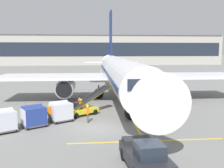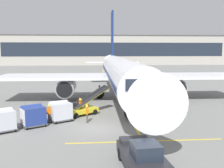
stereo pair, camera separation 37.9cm
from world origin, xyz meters
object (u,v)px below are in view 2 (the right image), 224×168
(ground_crew_marshaller, at_px, (87,112))
(safety_cone_nose_mark, at_px, (80,99))
(pushback_tug, at_px, (142,156))
(safety_cone_wingtip, at_px, (87,103))
(ground_crew_by_carts, at_px, (49,112))
(belt_loader, at_px, (83,107))
(baggage_cart_lead, at_px, (60,111))
(baggage_cart_third, at_px, (2,120))
(safety_cone_engine_keepout, at_px, (67,101))
(baggage_cart_second, at_px, (33,116))
(parked_airplane, at_px, (120,73))
(ground_crew_by_loader, at_px, (81,106))

(ground_crew_marshaller, relative_size, safety_cone_nose_mark, 2.82)
(pushback_tug, relative_size, safety_cone_wingtip, 7.02)
(safety_cone_wingtip, bearing_deg, ground_crew_by_carts, -114.40)
(belt_loader, xyz_separation_m, ground_crew_marshaller, (0.42, -3.08, 0.15))
(baggage_cart_lead, xyz_separation_m, ground_crew_marshaller, (2.57, -0.78, -0.00))
(baggage_cart_third, height_order, ground_crew_marshaller, baggage_cart_third)
(baggage_cart_third, relative_size, safety_cone_engine_keepout, 4.17)
(ground_crew_marshaller, bearing_deg, baggage_cart_second, -170.85)
(parked_airplane, height_order, baggage_cart_third, parked_airplane)
(ground_crew_by_carts, xyz_separation_m, safety_cone_nose_mark, (2.42, 10.11, -0.70))
(belt_loader, bearing_deg, safety_cone_nose_mark, 95.43)
(baggage_cart_third, xyz_separation_m, ground_crew_by_carts, (3.50, 2.38, -0.00))
(safety_cone_wingtip, xyz_separation_m, safety_cone_nose_mark, (-0.95, 2.68, -0.02))
(parked_airplane, bearing_deg, baggage_cart_lead, -123.90)
(baggage_cart_second, height_order, safety_cone_wingtip, baggage_cart_second)
(safety_cone_engine_keepout, bearing_deg, ground_crew_by_loader, -72.03)
(ground_crew_by_loader, bearing_deg, baggage_cart_second, -137.80)
(safety_cone_wingtip, bearing_deg, safety_cone_nose_mark, 109.46)
(safety_cone_nose_mark, bearing_deg, safety_cone_wingtip, -70.54)
(ground_crew_by_carts, height_order, safety_cone_engine_keepout, ground_crew_by_carts)
(ground_crew_by_loader, bearing_deg, baggage_cart_lead, -130.97)
(ground_crew_by_carts, height_order, safety_cone_nose_mark, ground_crew_by_carts)
(safety_cone_wingtip, bearing_deg, safety_cone_engine_keepout, 151.87)
(baggage_cart_lead, height_order, safety_cone_wingtip, baggage_cart_lead)
(ground_crew_by_loader, height_order, safety_cone_nose_mark, ground_crew_by_loader)
(safety_cone_wingtip, bearing_deg, ground_crew_marshaller, -88.78)
(belt_loader, bearing_deg, ground_crew_marshaller, -82.32)
(ground_crew_by_loader, bearing_deg, safety_cone_wingtip, 83.87)
(safety_cone_wingtip, bearing_deg, ground_crew_by_loader, -96.13)
(pushback_tug, xyz_separation_m, safety_cone_nose_mark, (-4.40, 20.23, -0.53))
(safety_cone_nose_mark, bearing_deg, safety_cone_engine_keepout, -138.66)
(baggage_cart_second, height_order, ground_crew_by_loader, baggage_cart_second)
(baggage_cart_lead, distance_m, safety_cone_wingtip, 7.38)
(safety_cone_wingtip, bearing_deg, baggage_cart_lead, -109.12)
(parked_airplane, bearing_deg, safety_cone_wingtip, -142.71)
(belt_loader, relative_size, ground_crew_by_carts, 2.91)
(ground_crew_by_loader, relative_size, safety_cone_nose_mark, 2.82)
(parked_airplane, distance_m, ground_crew_by_loader, 10.11)
(ground_crew_marshaller, bearing_deg, pushback_tug, -71.51)
(baggage_cart_third, distance_m, safety_cone_wingtip, 12.00)
(baggage_cart_third, bearing_deg, ground_crew_by_loader, 38.44)
(ground_crew_by_loader, bearing_deg, parked_airplane, 58.20)
(ground_crew_by_loader, xyz_separation_m, ground_crew_by_carts, (-2.86, -2.67, 0.00))
(parked_airplane, bearing_deg, ground_crew_marshaller, -111.64)
(parked_airplane, relative_size, ground_crew_by_carts, 24.54)
(belt_loader, distance_m, baggage_cart_second, 5.83)
(baggage_cart_lead, height_order, baggage_cart_second, same)
(pushback_tug, distance_m, ground_crew_by_loader, 13.39)
(baggage_cart_third, bearing_deg, pushback_tug, -36.84)
(belt_loader, bearing_deg, baggage_cart_second, -138.67)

